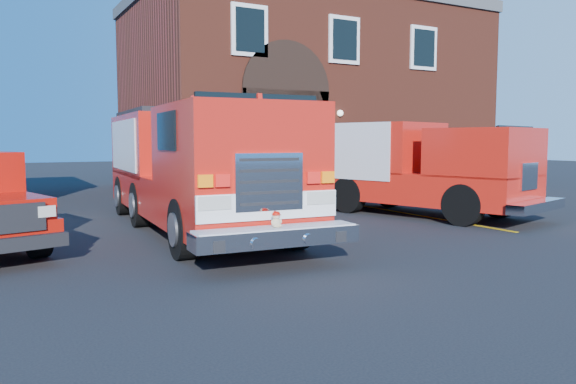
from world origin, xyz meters
TOP-DOWN VIEW (x-y plane):
  - ground at (0.00, 0.00)m, footprint 100.00×100.00m
  - parking_stripe_near at (6.50, 1.00)m, footprint 0.12×3.00m
  - parking_stripe_mid at (6.50, 4.00)m, footprint 0.12×3.00m
  - parking_stripe_far at (6.50, 7.00)m, footprint 0.12×3.00m
  - fire_station at (8.99, 13.98)m, footprint 15.20×10.20m
  - fire_engine at (0.01, 3.54)m, footprint 3.26×9.82m
  - secondary_truck at (6.39, 3.83)m, footprint 4.74×8.58m

SIDE VIEW (x-z plane):
  - ground at x=0.00m, z-range 0.00..0.00m
  - parking_stripe_near at x=6.50m, z-range 0.00..0.01m
  - parking_stripe_mid at x=6.50m, z-range 0.00..0.01m
  - parking_stripe_far at x=6.50m, z-range 0.00..0.01m
  - secondary_truck at x=6.39m, z-range 0.12..2.78m
  - fire_engine at x=0.01m, z-range 0.05..3.03m
  - fire_station at x=8.99m, z-range 0.03..8.48m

